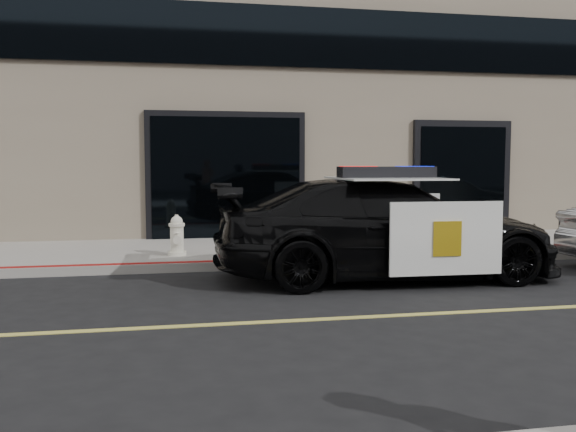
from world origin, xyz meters
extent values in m
plane|color=black|center=(0.00, 0.00, 0.00)|extent=(120.00, 120.00, 0.00)
cube|color=gray|center=(0.00, 5.25, 0.07)|extent=(60.00, 3.50, 0.15)
cube|color=#756856|center=(0.00, 10.50, 6.00)|extent=(60.00, 7.00, 12.00)
imported|color=black|center=(0.94, 2.31, 0.76)|extent=(2.46, 5.39, 1.53)
cube|color=white|center=(1.42, 1.20, 0.74)|extent=(1.63, 0.09, 1.02)
cube|color=white|center=(1.49, 3.39, 0.74)|extent=(1.63, 0.09, 1.02)
cube|color=white|center=(0.94, 2.31, 1.54)|extent=(1.58, 1.88, 0.03)
cube|color=gold|center=(1.42, 1.17, 0.74)|extent=(0.41, 0.03, 0.48)
cube|color=black|center=(0.94, 2.31, 1.63)|extent=(1.47, 0.43, 0.18)
cube|color=red|center=(0.50, 2.32, 1.64)|extent=(0.52, 0.35, 0.17)
cube|color=#0C19CC|center=(1.39, 2.30, 1.64)|extent=(0.52, 0.35, 0.17)
cylinder|color=white|center=(-2.15, 4.40, 0.19)|extent=(0.32, 0.32, 0.07)
cylinder|color=white|center=(-2.15, 4.40, 0.45)|extent=(0.23, 0.23, 0.45)
cylinder|color=white|center=(-2.15, 4.40, 0.69)|extent=(0.28, 0.28, 0.05)
sphere|color=white|center=(-2.15, 4.40, 0.74)|extent=(0.21, 0.21, 0.21)
cylinder|color=white|center=(-2.15, 4.40, 0.83)|extent=(0.06, 0.06, 0.06)
cylinder|color=white|center=(-2.15, 4.55, 0.51)|extent=(0.12, 0.11, 0.12)
cylinder|color=white|center=(-2.15, 4.25, 0.51)|extent=(0.12, 0.11, 0.12)
cylinder|color=white|center=(-2.15, 4.22, 0.45)|extent=(0.15, 0.13, 0.15)
camera|label=1|loc=(-2.45, -6.94, 1.78)|focal=40.00mm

